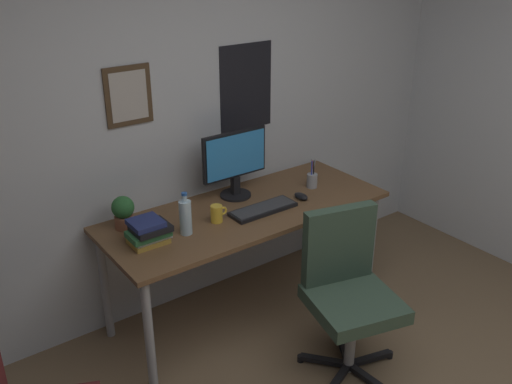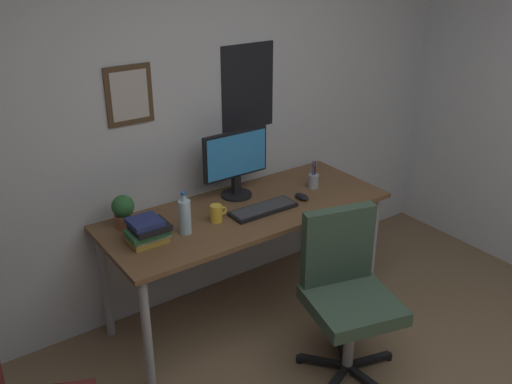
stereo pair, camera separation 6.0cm
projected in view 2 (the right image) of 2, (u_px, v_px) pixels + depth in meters
name	position (u px, v px, depth m)	size (l,w,h in m)	color
wall_back	(188.00, 110.00, 3.50)	(4.40, 0.10, 2.60)	silver
desk	(247.00, 219.00, 3.50)	(1.80, 0.71, 0.76)	brown
office_chair	(346.00, 287.00, 3.10)	(0.58, 0.59, 0.95)	#334738
monitor	(236.00, 161.00, 3.55)	(0.46, 0.20, 0.43)	black
keyboard	(263.00, 209.00, 3.44)	(0.43, 0.15, 0.03)	black
computer_mouse	(302.00, 197.00, 3.59)	(0.06, 0.11, 0.04)	black
water_bottle	(185.00, 216.00, 3.15)	(0.07, 0.07, 0.25)	silver
coffee_mug_near	(217.00, 213.00, 3.30)	(0.11, 0.07, 0.10)	yellow
potted_plant	(123.00, 210.00, 3.22)	(0.13, 0.13, 0.20)	brown
pen_cup	(313.00, 180.00, 3.74)	(0.07, 0.07, 0.20)	#9EA0A5
book_stack_left	(148.00, 231.00, 3.06)	(0.23, 0.18, 0.14)	gold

